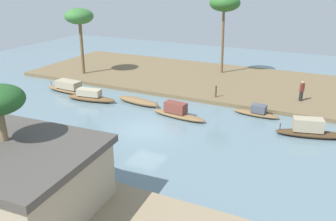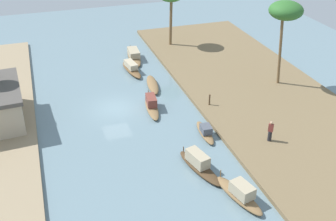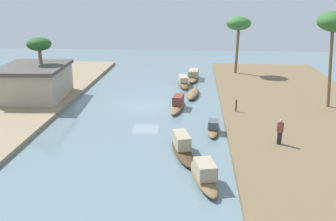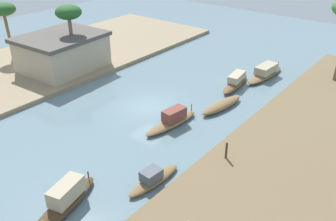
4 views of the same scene
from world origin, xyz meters
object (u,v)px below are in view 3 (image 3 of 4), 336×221
Objects in this scene: sampan_midstream at (178,104)px; mooring_post at (236,106)px; sampan_downstream_large at (194,76)px; person_on_near_bank at (280,133)px; palm_tree_right_short at (39,46)px; sampan_foreground at (213,128)px; palm_tree_left_far at (239,24)px; sampan_open_hull at (193,94)px; riverside_building at (35,81)px; sampan_upstream_small at (204,175)px; sampan_near_left_bank at (183,82)px; sampan_with_tall_canopy at (182,147)px.

sampan_midstream is 4.53× the size of mooring_post.
person_on_near_bank is (-20.27, -6.00, 0.69)m from sampan_downstream_large.
mooring_post is 19.51m from palm_tree_right_short.
sampan_foreground is 21.09m from palm_tree_left_far.
riverside_building reaches higher than sampan_open_hull.
palm_tree_left_far is at bearing -22.93° from sampan_upstream_small.
sampan_midstream is 0.63× the size of riverside_building.
sampan_open_hull is 0.81× the size of sampan_downstream_large.
palm_tree_right_short is at bearing 120.45° from palm_tree_left_far.
person_on_near_bank is 0.31× the size of palm_tree_right_short.
sampan_downstream_large reaches higher than sampan_near_left_bank.
palm_tree_left_far is 1.23× the size of palm_tree_right_short.
palm_tree_right_short is at bearing 35.35° from sampan_with_tall_canopy.
sampan_with_tall_canopy is 0.66× the size of riverside_building.
sampan_with_tall_canopy is (-18.19, -0.58, 0.06)m from sampan_near_left_bank.
sampan_midstream is 0.99× the size of sampan_near_left_bank.
sampan_upstream_small reaches higher than sampan_open_hull.
sampan_open_hull is at bearing 152.20° from palm_tree_left_far.
sampan_midstream is at bearing 32.31° from sampan_foreground.
palm_tree_right_short is at bearing 78.02° from mooring_post.
sampan_near_left_bank is 0.97× the size of sampan_with_tall_canopy.
palm_tree_right_short reaches higher than mooring_post.
sampan_near_left_bank is 0.64× the size of riverside_building.
sampan_foreground is 0.65× the size of palm_tree_right_short.
person_on_near_bank is at bearing -118.67° from riverside_building.
palm_tree_right_short is (-1.83, 14.87, 4.94)m from sampan_open_hull.
sampan_midstream is 11.13m from person_on_near_bank.
sampan_upstream_small is 4.40× the size of mooring_post.
sampan_near_left_bank is (-3.39, 1.12, -0.02)m from sampan_downstream_large.
sampan_open_hull is at bearing -10.46° from sampan_midstream.
palm_tree_right_short reaches higher than sampan_with_tall_canopy.
sampan_foreground is 14.35m from sampan_near_left_bank.
sampan_with_tall_canopy is (-13.99, 0.57, 0.22)m from sampan_open_hull.
sampan_open_hull is 4.20× the size of mooring_post.
palm_tree_right_short reaches higher than sampan_foreground.
sampan_downstream_large is 3.10× the size of person_on_near_bank.
palm_tree_right_short is at bearing 86.39° from sampan_midstream.
sampan_with_tall_canopy reaches higher than sampan_open_hull.
sampan_midstream is 0.68× the size of palm_tree_left_far.
mooring_post is at bearing -27.54° from sampan_upstream_small.
sampan_upstream_small is at bearing 170.85° from palm_tree_left_far.
sampan_near_left_bank is (4.20, 1.16, 0.16)m from sampan_open_hull.
sampan_downstream_large is at bearing 15.78° from mooring_post.
sampan_with_tall_canopy is at bearing 57.19° from person_on_near_bank.
sampan_foreground is at bearing -176.64° from sampan_near_left_bank.
sampan_foreground is 4.63m from mooring_post.
sampan_with_tall_canopy is 19.35m from palm_tree_right_short.
sampan_with_tall_canopy is 25.39m from palm_tree_left_far.
sampan_downstream_large is 0.78× the size of palm_tree_left_far.
sampan_with_tall_canopy is at bearing -130.39° from palm_tree_right_short.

